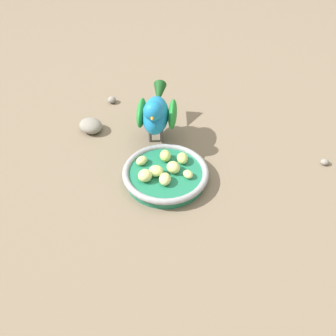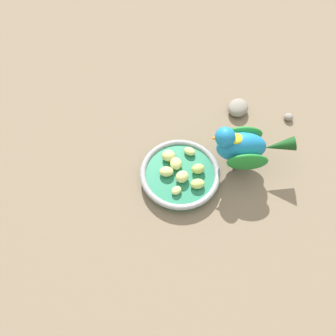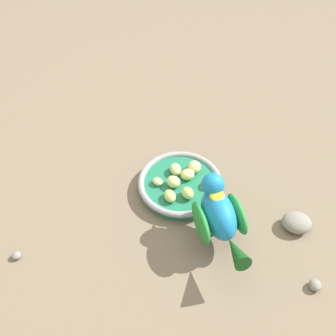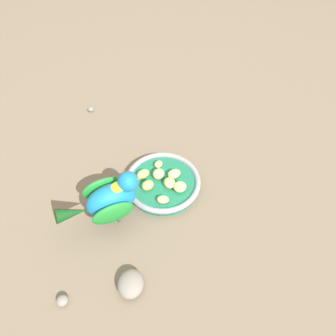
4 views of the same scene
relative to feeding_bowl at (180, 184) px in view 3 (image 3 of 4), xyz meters
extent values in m
plane|color=#756651|center=(-0.02, -0.03, -0.02)|extent=(4.00, 4.00, 0.00)
cylinder|color=#1E7251|center=(0.00, 0.00, 0.00)|extent=(0.18, 0.18, 0.02)
torus|color=#93969B|center=(0.00, 0.00, 0.01)|extent=(0.19, 0.19, 0.01)
ellipsoid|color=#B2CC66|center=(-0.04, -0.04, 0.02)|extent=(0.03, 0.03, 0.02)
ellipsoid|color=#C6D17A|center=(0.02, 0.01, 0.02)|extent=(0.03, 0.03, 0.02)
ellipsoid|color=#C6D17A|center=(0.00, 0.03, 0.02)|extent=(0.03, 0.04, 0.02)
ellipsoid|color=#C6D17A|center=(-0.02, 0.00, 0.02)|extent=(0.04, 0.04, 0.02)
ellipsoid|color=#B2CC66|center=(0.00, -0.04, 0.02)|extent=(0.03, 0.03, 0.02)
ellipsoid|color=#C6D17A|center=(0.04, 0.02, 0.02)|extent=(0.04, 0.04, 0.02)
ellipsoid|color=#C6D17A|center=(0.05, -0.03, 0.02)|extent=(0.03, 0.04, 0.02)
ellipsoid|color=#C6D17A|center=(-0.05, 0.01, 0.01)|extent=(0.03, 0.03, 0.02)
cylinder|color=#59544C|center=(0.01, -0.14, 0.00)|extent=(0.01, 0.01, 0.04)
cylinder|color=#59544C|center=(0.04, -0.14, 0.00)|extent=(0.01, 0.01, 0.04)
ellipsoid|color=#197AB7|center=(0.02, -0.14, 0.06)|extent=(0.07, 0.12, 0.08)
ellipsoid|color=#1E7F2D|center=(-0.01, -0.15, 0.06)|extent=(0.03, 0.09, 0.06)
ellipsoid|color=#1E7F2D|center=(0.06, -0.15, 0.06)|extent=(0.03, 0.09, 0.06)
cone|color=#144719|center=(0.02, -0.23, 0.06)|extent=(0.04, 0.08, 0.05)
sphere|color=#197AB7|center=(0.03, -0.10, 0.10)|extent=(0.05, 0.05, 0.05)
cone|color=orange|center=(0.03, -0.08, 0.10)|extent=(0.02, 0.02, 0.02)
ellipsoid|color=yellow|center=(0.02, -0.12, 0.09)|extent=(0.03, 0.04, 0.01)
ellipsoid|color=gray|center=(0.19, -0.18, 0.00)|extent=(0.08, 0.08, 0.03)
ellipsoid|color=gray|center=(0.15, -0.31, -0.01)|extent=(0.03, 0.03, 0.02)
ellipsoid|color=gray|center=(-0.37, -0.05, -0.01)|extent=(0.02, 0.02, 0.01)
camera|label=1|loc=(0.00, 0.64, 0.61)|focal=42.98mm
camera|label=2|loc=(-0.39, 0.07, 0.69)|focal=35.54mm
camera|label=3|loc=(-0.23, -0.55, 0.71)|focal=44.08mm
camera|label=4|loc=(0.43, -0.24, 0.65)|focal=34.71mm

